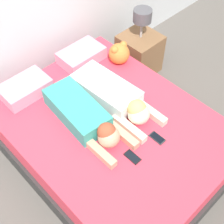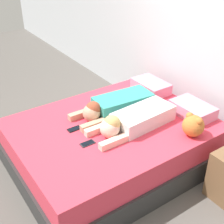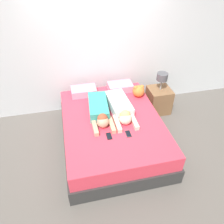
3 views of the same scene
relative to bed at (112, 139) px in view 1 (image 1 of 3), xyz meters
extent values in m
plane|color=#5B5651|center=(0.00, 0.00, -0.27)|extent=(12.00, 12.00, 0.00)
cube|color=#2D2D2D|center=(0.00, 0.00, -0.13)|extent=(1.68, 2.16, 0.27)
cube|color=#DB384C|center=(0.00, 0.00, 0.14)|extent=(1.62, 2.10, 0.27)
cube|color=pink|center=(-0.36, 0.87, 0.35)|extent=(0.48, 0.31, 0.14)
cube|color=pink|center=(0.36, 0.87, 0.35)|extent=(0.48, 0.31, 0.14)
cube|color=teal|center=(-0.18, 0.28, 0.37)|extent=(0.38, 0.71, 0.18)
sphere|color=tan|center=(-0.18, -0.15, 0.38)|extent=(0.20, 0.20, 0.20)
sphere|color=#99472D|center=(-0.18, -0.12, 0.42)|extent=(0.17, 0.17, 0.17)
cube|color=tan|center=(-0.32, -0.17, 0.31)|extent=(0.07, 0.37, 0.07)
cube|color=tan|center=(-0.05, -0.17, 0.31)|extent=(0.07, 0.37, 0.07)
cube|color=silver|center=(0.19, 0.28, 0.36)|extent=(0.37, 0.71, 0.17)
sphere|color=beige|center=(0.19, -0.15, 0.38)|extent=(0.21, 0.21, 0.21)
sphere|color=#D8B266|center=(0.19, -0.13, 0.43)|extent=(0.18, 0.18, 0.18)
cube|color=beige|center=(0.05, -0.18, 0.31)|extent=(0.07, 0.38, 0.07)
cube|color=beige|center=(0.33, -0.18, 0.31)|extent=(0.07, 0.38, 0.07)
cube|color=black|center=(-0.14, -0.39, 0.28)|extent=(0.08, 0.15, 0.01)
cube|color=black|center=(-0.14, -0.39, 0.29)|extent=(0.06, 0.13, 0.00)
cube|color=#2D2D33|center=(0.17, -0.41, 0.28)|extent=(0.08, 0.15, 0.01)
cube|color=black|center=(0.17, -0.41, 0.29)|extent=(0.06, 0.13, 0.00)
sphere|color=orange|center=(0.65, 0.56, 0.39)|extent=(0.23, 0.23, 0.23)
sphere|color=orange|center=(0.58, 0.56, 0.48)|extent=(0.08, 0.08, 0.08)
sphere|color=orange|center=(0.71, 0.56, 0.48)|extent=(0.08, 0.08, 0.08)
cube|color=brown|center=(1.17, 0.72, 0.00)|extent=(0.45, 0.45, 0.53)
cylinder|color=#999999|center=(1.17, 0.72, 0.37)|extent=(0.03, 0.03, 0.22)
cylinder|color=#4C4C51|center=(1.17, 0.72, 0.55)|extent=(0.22, 0.22, 0.15)
camera|label=1|loc=(-1.24, -1.29, 2.56)|focal=50.00mm
camera|label=2|loc=(2.37, -1.63, 2.14)|focal=50.00mm
camera|label=3|loc=(-0.62, -2.75, 2.63)|focal=35.00mm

